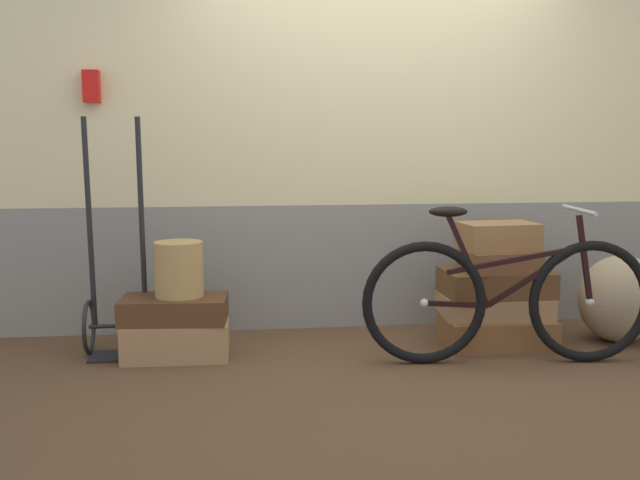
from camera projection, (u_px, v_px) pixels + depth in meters
name	position (u px, v px, depth m)	size (l,w,h in m)	color
ground	(396.00, 363.00, 4.23)	(8.71, 5.20, 0.06)	#513823
station_building	(372.00, 103.00, 4.84)	(6.71, 0.74, 3.03)	gray
suitcase_0	(177.00, 339.00, 4.24)	(0.61, 0.37, 0.22)	#9E754C
suitcase_1	(174.00, 309.00, 4.21)	(0.61, 0.34, 0.15)	#4C2D19
suitcase_2	(497.00, 331.00, 4.48)	(0.66, 0.43, 0.18)	brown
suitcase_3	(494.00, 305.00, 4.51)	(0.66, 0.43, 0.13)	#9E754C
suitcase_4	(496.00, 282.00, 4.49)	(0.65, 0.42, 0.16)	brown
suitcase_5	(500.00, 261.00, 4.43)	(0.45, 0.31, 0.13)	brown
suitcase_6	(498.00, 236.00, 4.45)	(0.46, 0.30, 0.17)	olive
wicker_basket	(179.00, 269.00, 4.21)	(0.28, 0.28, 0.32)	#A8844C
luggage_trolley	(118.00, 302.00, 4.30)	(0.39, 0.38, 1.41)	black
burlap_sack	(620.00, 299.00, 4.55)	(0.53, 0.45, 0.56)	#9E8966
bicycle	(507.00, 299.00, 4.10)	(1.67, 0.46, 0.91)	black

